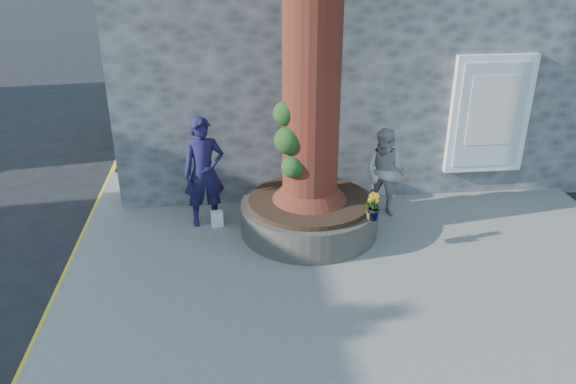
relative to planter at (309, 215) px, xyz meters
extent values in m
plane|color=black|center=(-0.80, -2.00, -0.41)|extent=(120.00, 120.00, 0.00)
cube|color=slate|center=(0.70, -1.00, -0.35)|extent=(9.00, 8.00, 0.12)
cube|color=yellow|center=(-3.85, -1.00, -0.41)|extent=(0.10, 30.00, 0.01)
cube|color=#45474A|center=(1.70, 5.20, 2.59)|extent=(10.00, 8.00, 6.00)
cube|color=white|center=(3.50, 1.14, 1.29)|extent=(1.50, 0.12, 2.20)
cube|color=silver|center=(3.50, 1.08, 1.29)|extent=(1.25, 0.04, 1.95)
cube|color=silver|center=(3.50, 1.06, 1.39)|extent=(0.90, 0.02, 1.30)
cylinder|color=black|center=(0.00, 0.00, -0.03)|extent=(2.30, 2.30, 0.52)
cylinder|color=black|center=(0.00, 0.00, 0.27)|extent=(2.04, 2.04, 0.08)
cone|color=#4F2113|center=(0.00, 0.00, 0.66)|extent=(1.24, 1.24, 0.70)
sphere|color=#164417|center=(-0.38, -0.20, 1.41)|extent=(0.44, 0.44, 0.44)
sphere|color=#164417|center=(-0.32, -0.30, 1.01)|extent=(0.36, 0.36, 0.36)
sphere|color=#164417|center=(-0.40, -0.08, 1.81)|extent=(0.40, 0.40, 0.40)
imported|color=#18153A|center=(-1.73, 0.47, 0.66)|extent=(0.76, 0.56, 1.91)
imported|color=#A8A4A1|center=(1.41, 0.50, 0.50)|extent=(0.97, 0.92, 1.58)
cube|color=white|center=(-1.55, 0.32, -0.15)|extent=(0.22, 0.15, 0.28)
imported|color=gray|center=(0.85, -0.85, 0.47)|extent=(0.20, 0.19, 0.32)
imported|color=gray|center=(0.85, -0.85, 0.52)|extent=(0.29, 0.30, 0.43)
imported|color=gray|center=(0.01, 0.13, 0.46)|extent=(0.18, 0.18, 0.30)
imported|color=gray|center=(0.85, -0.85, 0.46)|extent=(0.31, 0.33, 0.30)
camera|label=1|loc=(-1.29, -8.34, 4.28)|focal=35.00mm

